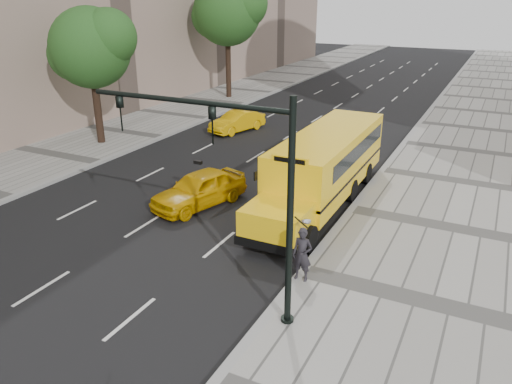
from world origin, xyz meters
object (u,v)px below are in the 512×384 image
at_px(taxi_near, 199,189).
at_px(taxi_far, 237,121).
at_px(traffic_signal, 241,180).
at_px(tree_c, 228,11).
at_px(tree_b, 91,47).
at_px(pedestrian, 302,254).
at_px(school_bus, 326,162).

xyz_separation_m(taxi_near, taxi_far, (-4.45, 11.62, -0.09)).
bearing_deg(traffic_signal, tree_c, 119.90).
relative_size(tree_b, pedestrian, 4.52).
bearing_deg(taxi_near, tree_c, 132.85).
height_order(tree_b, school_bus, tree_b).
height_order(school_bus, taxi_near, school_bus).
distance_m(tree_c, school_bus, 23.97).
bearing_deg(tree_c, taxi_near, -63.96).
relative_size(taxi_far, pedestrian, 2.31).
bearing_deg(taxi_far, traffic_signal, -44.64).
height_order(tree_c, pedestrian, tree_c).
bearing_deg(tree_c, taxi_far, -58.27).
height_order(tree_c, taxi_far, tree_c).
xyz_separation_m(taxi_near, traffic_signal, (5.30, -6.05, 3.33)).
distance_m(tree_b, taxi_far, 10.01).
bearing_deg(tree_c, pedestrian, -56.41).
bearing_deg(pedestrian, school_bus, 102.57).
distance_m(tree_b, pedestrian, 19.48).
bearing_deg(pedestrian, traffic_signal, -114.46).
height_order(pedestrian, traffic_signal, traffic_signal).
bearing_deg(traffic_signal, taxi_near, 131.22).
xyz_separation_m(tree_c, traffic_signal, (15.59, -27.10, -3.10)).
relative_size(tree_c, school_bus, 0.86).
bearing_deg(tree_c, tree_b, -90.07).
bearing_deg(school_bus, tree_b, 171.67).
relative_size(tree_b, tree_c, 0.80).
height_order(school_bus, taxi_far, school_bus).
relative_size(tree_c, taxi_far, 2.44).
bearing_deg(taxi_far, taxi_near, -52.57).
bearing_deg(tree_c, traffic_signal, -60.10).
relative_size(school_bus, pedestrian, 6.56).
distance_m(tree_c, traffic_signal, 31.42).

